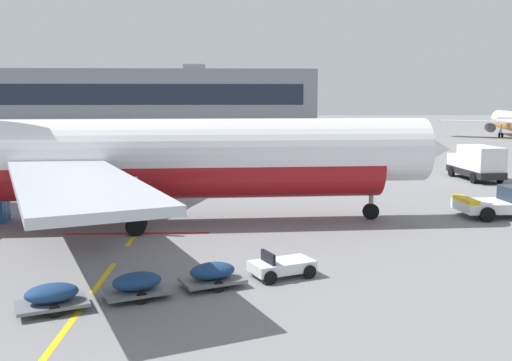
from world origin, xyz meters
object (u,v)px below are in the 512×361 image
at_px(catering_truck, 477,162).
at_px(baggage_train, 177,279).
at_px(pushback_tug, 510,202).
at_px(airliner_foreground, 164,157).
at_px(airliner_mid_left, 512,121).

bearing_deg(catering_truck, baggage_train, -128.99).
distance_m(pushback_tug, baggage_train, 23.75).
xyz_separation_m(airliner_foreground, catering_truck, (26.02, 17.47, -2.30)).
bearing_deg(baggage_train, pushback_tug, 34.97).
height_order(airliner_foreground, baggage_train, airliner_foreground).
height_order(airliner_foreground, airliner_mid_left, airliner_foreground).
relative_size(airliner_foreground, baggage_train, 3.11).
bearing_deg(airliner_mid_left, airliner_foreground, -127.19).
distance_m(airliner_mid_left, baggage_train, 103.58).
relative_size(pushback_tug, airliner_mid_left, 0.22).
distance_m(airliner_foreground, pushback_tug, 21.64).
bearing_deg(airliner_mid_left, pushback_tug, -115.79).
height_order(airliner_foreground, pushback_tug, airliner_foreground).
distance_m(catering_truck, baggage_train, 38.33).
distance_m(airliner_foreground, catering_truck, 31.43).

